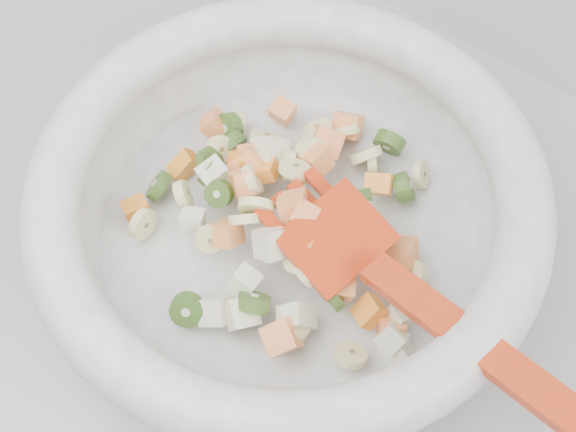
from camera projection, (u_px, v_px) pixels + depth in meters
The scene contains 1 object.
mixing_bowl at pixel (289, 209), 0.60m from camera, with size 0.50×0.38×0.13m.
Camera 1 is at (0.01, 1.19, 1.47)m, focal length 50.00 mm.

